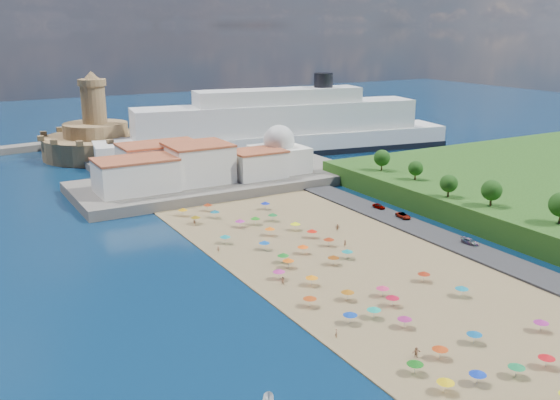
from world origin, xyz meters
TOP-DOWN VIEW (x-y plane):
  - ground at (0.00, 0.00)m, footprint 700.00×700.00m
  - terrace at (10.00, 73.00)m, footprint 90.00×36.00m
  - jetty at (-12.00, 108.00)m, footprint 18.00×70.00m
  - waterfront_buildings at (-3.05, 73.64)m, footprint 57.00×29.00m
  - domed_building at (30.00, 71.00)m, footprint 16.00×16.00m
  - fortress at (-12.00, 138.00)m, footprint 40.00×40.00m
  - cruise_ship at (51.67, 108.78)m, footprint 142.53×43.00m
  - beach_parasols at (-1.27, -11.76)m, footprint 30.30×115.99m
  - beachgoers at (-5.19, -4.65)m, footprint 35.61×92.82m
  - parked_cars at (36.00, 2.90)m, footprint 2.83×72.80m
  - hillside_trees at (49.88, -10.73)m, footprint 10.53×106.58m

SIDE VIEW (x-z plane):
  - ground at x=0.00m, z-range 0.00..0.00m
  - beachgoers at x=-5.19m, z-range 0.21..1.99m
  - jetty at x=-12.00m, z-range 0.00..2.40m
  - parked_cars at x=36.00m, z-range 0.68..2.01m
  - terrace at x=10.00m, z-range 0.00..3.00m
  - beach_parasols at x=-1.27m, z-range 1.05..3.25m
  - fortress at x=-12.00m, z-range -9.52..22.88m
  - waterfront_buildings at x=-3.05m, z-range 2.38..13.38m
  - domed_building at x=30.00m, z-range 1.47..16.47m
  - cruise_ship at x=51.67m, z-range -6.28..24.52m
  - hillside_trees at x=49.88m, z-range 6.28..13.53m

